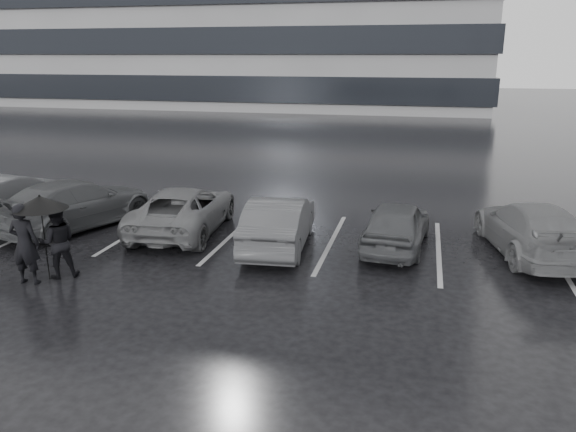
{
  "coord_description": "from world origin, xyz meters",
  "views": [
    {
      "loc": [
        2.83,
        -11.65,
        4.85
      ],
      "look_at": [
        -0.23,
        1.0,
        1.1
      ],
      "focal_mm": 35.0,
      "sensor_mm": 36.0,
      "label": 1
    }
  ],
  "objects_px": {
    "car_west_a": "(279,222)",
    "car_east": "(532,229)",
    "pedestrian_right": "(58,242)",
    "pedestrian_left": "(25,244)",
    "car_west_b": "(184,209)",
    "car_main": "(397,225)",
    "car_west_d": "(9,197)",
    "car_west_c": "(76,204)"
  },
  "relations": [
    {
      "from": "car_west_c",
      "to": "car_west_d",
      "type": "distance_m",
      "value": 2.42
    },
    {
      "from": "car_main",
      "to": "car_west_a",
      "type": "bearing_deg",
      "value": 17.33
    },
    {
      "from": "car_west_a",
      "to": "pedestrian_right",
      "type": "relative_size",
      "value": 2.46
    },
    {
      "from": "car_main",
      "to": "car_west_d",
      "type": "height_order",
      "value": "car_west_d"
    },
    {
      "from": "car_west_c",
      "to": "car_east",
      "type": "height_order",
      "value": "car_west_c"
    },
    {
      "from": "car_west_d",
      "to": "car_east",
      "type": "distance_m",
      "value": 14.87
    },
    {
      "from": "car_west_d",
      "to": "pedestrian_left",
      "type": "relative_size",
      "value": 2.37
    },
    {
      "from": "pedestrian_right",
      "to": "pedestrian_left",
      "type": "bearing_deg",
      "value": 11.24
    },
    {
      "from": "car_west_d",
      "to": "pedestrian_left",
      "type": "distance_m",
      "value": 5.66
    },
    {
      "from": "car_main",
      "to": "car_west_a",
      "type": "distance_m",
      "value": 3.04
    },
    {
      "from": "pedestrian_right",
      "to": "car_main",
      "type": "bearing_deg",
      "value": 172.71
    },
    {
      "from": "car_west_c",
      "to": "pedestrian_left",
      "type": "distance_m",
      "value": 4.23
    },
    {
      "from": "car_west_b",
      "to": "pedestrian_left",
      "type": "xyz_separation_m",
      "value": [
        -1.79,
        -4.33,
        0.27
      ]
    },
    {
      "from": "car_west_b",
      "to": "car_west_d",
      "type": "relative_size",
      "value": 1.07
    },
    {
      "from": "car_west_a",
      "to": "car_east",
      "type": "distance_m",
      "value": 6.36
    },
    {
      "from": "car_west_b",
      "to": "car_west_c",
      "type": "height_order",
      "value": "car_west_c"
    },
    {
      "from": "car_west_b",
      "to": "car_west_d",
      "type": "bearing_deg",
      "value": -3.54
    },
    {
      "from": "car_west_c",
      "to": "pedestrian_left",
      "type": "relative_size",
      "value": 2.66
    },
    {
      "from": "car_west_b",
      "to": "pedestrian_right",
      "type": "height_order",
      "value": "pedestrian_right"
    },
    {
      "from": "car_west_d",
      "to": "car_main",
      "type": "bearing_deg",
      "value": -169.91
    },
    {
      "from": "car_west_b",
      "to": "pedestrian_right",
      "type": "relative_size",
      "value": 2.77
    },
    {
      "from": "car_west_d",
      "to": "pedestrian_right",
      "type": "relative_size",
      "value": 2.58
    },
    {
      "from": "car_main",
      "to": "pedestrian_left",
      "type": "relative_size",
      "value": 2.03
    },
    {
      "from": "pedestrian_left",
      "to": "car_west_b",
      "type": "bearing_deg",
      "value": -117.72
    },
    {
      "from": "car_west_d",
      "to": "car_east",
      "type": "xyz_separation_m",
      "value": [
        14.87,
        0.44,
        -0.04
      ]
    },
    {
      "from": "car_west_a",
      "to": "pedestrian_right",
      "type": "bearing_deg",
      "value": 31.37
    },
    {
      "from": "car_west_d",
      "to": "car_east",
      "type": "bearing_deg",
      "value": -168.75
    },
    {
      "from": "car_west_c",
      "to": "car_west_d",
      "type": "height_order",
      "value": "car_west_d"
    },
    {
      "from": "car_west_a",
      "to": "car_west_d",
      "type": "xyz_separation_m",
      "value": [
        -8.58,
        0.54,
        0.03
      ]
    },
    {
      "from": "car_west_d",
      "to": "car_west_b",
      "type": "bearing_deg",
      "value": -168.82
    },
    {
      "from": "car_east",
      "to": "car_west_c",
      "type": "bearing_deg",
      "value": -8.07
    },
    {
      "from": "car_west_c",
      "to": "pedestrian_right",
      "type": "distance_m",
      "value": 3.97
    },
    {
      "from": "car_main",
      "to": "pedestrian_right",
      "type": "xyz_separation_m",
      "value": [
        -7.27,
        -3.8,
        0.2
      ]
    },
    {
      "from": "car_west_a",
      "to": "pedestrian_right",
      "type": "distance_m",
      "value": 5.33
    },
    {
      "from": "car_west_c",
      "to": "pedestrian_left",
      "type": "height_order",
      "value": "pedestrian_left"
    },
    {
      "from": "car_west_a",
      "to": "car_west_d",
      "type": "bearing_deg",
      "value": -8.51
    },
    {
      "from": "car_main",
      "to": "car_west_b",
      "type": "height_order",
      "value": "car_west_b"
    },
    {
      "from": "car_west_c",
      "to": "car_east",
      "type": "xyz_separation_m",
      "value": [
        12.46,
        0.63,
        -0.04
      ]
    },
    {
      "from": "car_west_b",
      "to": "car_east",
      "type": "xyz_separation_m",
      "value": [
        9.25,
        0.28,
        0.02
      ]
    },
    {
      "from": "car_main",
      "to": "car_west_b",
      "type": "distance_m",
      "value": 5.94
    },
    {
      "from": "car_west_a",
      "to": "car_west_d",
      "type": "distance_m",
      "value": 8.6
    },
    {
      "from": "car_west_b",
      "to": "pedestrian_right",
      "type": "distance_m",
      "value": 4.08
    }
  ]
}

